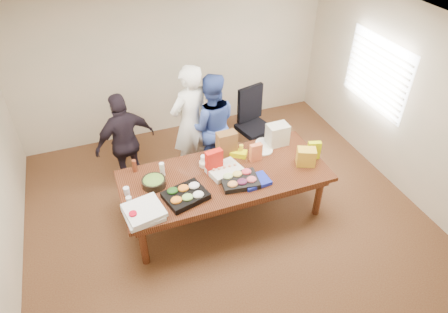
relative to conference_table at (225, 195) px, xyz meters
name	(u,v)px	position (x,y,z in m)	size (l,w,h in m)	color
floor	(225,214)	(0.00, 0.00, -0.39)	(5.50, 5.00, 0.02)	#47301E
ceiling	(225,31)	(0.00, 0.00, 2.33)	(5.50, 5.00, 0.02)	white
wall_back	(174,60)	(0.00, 2.50, 0.98)	(5.50, 0.04, 2.70)	beige
wall_front	(336,307)	(0.00, -2.50, 0.98)	(5.50, 0.04, 2.70)	beige
wall_right	(402,100)	(2.75, 0.00, 0.98)	(0.04, 5.00, 2.70)	beige
window_panel	(376,73)	(2.72, 0.60, 1.12)	(0.03, 1.40, 1.10)	white
window_blinds	(374,74)	(2.68, 0.60, 1.12)	(0.04, 1.36, 1.00)	beige
conference_table	(225,195)	(0.00, 0.00, 0.00)	(2.80, 1.20, 0.75)	#4C1C0F
office_chair	(255,126)	(0.99, 1.21, 0.19)	(0.58, 0.58, 1.14)	black
person_center	(191,123)	(-0.14, 1.11, 0.57)	(0.69, 0.45, 1.88)	white
person_right	(211,125)	(0.18, 1.07, 0.48)	(0.83, 0.64, 1.70)	#344C9F
person_left	(126,142)	(-1.13, 1.15, 0.42)	(0.93, 0.39, 1.59)	black
veggie_tray	(186,196)	(-0.62, -0.26, 0.41)	(0.51, 0.40, 0.08)	black
fruit_tray	(240,181)	(0.12, -0.23, 0.41)	(0.48, 0.37, 0.07)	black
sheet_cake	(224,170)	(0.01, 0.04, 0.41)	(0.43, 0.32, 0.08)	silver
salad_bowl	(154,182)	(-0.94, 0.11, 0.43)	(0.31, 0.31, 0.10)	black
chip_bag_blue	(256,181)	(0.32, -0.30, 0.40)	(0.36, 0.27, 0.05)	#1625AE
chip_bag_red	(214,161)	(-0.11, 0.11, 0.54)	(0.23, 0.09, 0.34)	red
chip_bag_yellow	(314,150)	(1.30, -0.10, 0.51)	(0.18, 0.07, 0.27)	#CEDE02
chip_bag_orange	(256,152)	(0.52, 0.15, 0.51)	(0.17, 0.07, 0.26)	#E77040
mayo_jar	(204,160)	(-0.19, 0.32, 0.44)	(0.08, 0.08, 0.13)	white
mustard_bottle	(241,150)	(0.37, 0.33, 0.46)	(0.06, 0.06, 0.17)	yellow
dressing_bottle	(135,166)	(-1.12, 0.49, 0.47)	(0.06, 0.06, 0.19)	#5F2715
ranch_bottle	(162,169)	(-0.79, 0.28, 0.47)	(0.07, 0.07, 0.20)	white
banana_bunch	(239,153)	(0.33, 0.32, 0.41)	(0.23, 0.13, 0.08)	#E8EF00
bread_loaf	(218,153)	(0.05, 0.41, 0.43)	(0.27, 0.12, 0.11)	#925421
kraft_bag	(227,144)	(0.19, 0.41, 0.56)	(0.28, 0.16, 0.37)	brown
red_cup	(133,217)	(-1.30, -0.41, 0.44)	(0.09, 0.09, 0.12)	red
clear_cup_a	(129,200)	(-1.30, -0.11, 0.42)	(0.07, 0.07, 0.10)	silver
clear_cup_b	(127,191)	(-1.30, 0.07, 0.43)	(0.08, 0.08, 0.11)	white
pizza_box_lower	(143,214)	(-1.18, -0.37, 0.40)	(0.43, 0.43, 0.05)	silver
pizza_box_upper	(144,210)	(-1.16, -0.37, 0.45)	(0.43, 0.43, 0.05)	silver
plate_a	(263,150)	(0.71, 0.31, 0.38)	(0.28, 0.28, 0.02)	white
plate_b	(264,143)	(0.80, 0.48, 0.38)	(0.25, 0.25, 0.02)	white
dip_bowl_a	(218,157)	(0.04, 0.36, 0.40)	(0.14, 0.14, 0.06)	beige
dip_bowl_b	(205,164)	(-0.19, 0.28, 0.41)	(0.16, 0.16, 0.06)	beige
grocery_bag_white	(277,135)	(0.98, 0.40, 0.54)	(0.30, 0.22, 0.33)	beige
grocery_bag_yellow	(306,157)	(1.13, -0.18, 0.50)	(0.25, 0.17, 0.25)	gold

